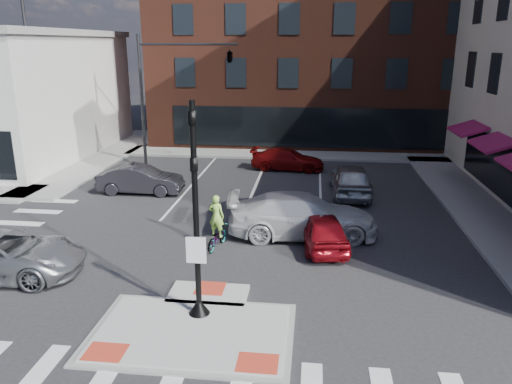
# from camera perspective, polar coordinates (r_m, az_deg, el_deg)

# --- Properties ---
(ground) EXTENTS (120.00, 120.00, 0.00)m
(ground) POSITION_cam_1_polar(r_m,az_deg,el_deg) (14.37, -6.84, -14.78)
(ground) COLOR #28282B
(ground) RESTS_ON ground
(refuge_island) EXTENTS (5.40, 4.65, 0.13)m
(refuge_island) POSITION_cam_1_polar(r_m,az_deg,el_deg) (14.13, -7.09, -15.14)
(refuge_island) COLOR gray
(refuge_island) RESTS_ON ground
(sidewalk_e) EXTENTS (3.00, 24.00, 0.15)m
(sidewalk_e) POSITION_cam_1_polar(r_m,az_deg,el_deg) (24.37, 24.87, -2.60)
(sidewalk_e) COLOR gray
(sidewalk_e) RESTS_ON ground
(sidewalk_n) EXTENTS (26.00, 3.00, 0.15)m
(sidewalk_n) POSITION_cam_1_polar(r_m,az_deg,el_deg) (34.69, 6.45, 4.25)
(sidewalk_n) COLOR gray
(sidewalk_n) RESTS_ON ground
(building_n) EXTENTS (24.40, 18.40, 15.50)m
(building_n) POSITION_cam_1_polar(r_m,az_deg,el_deg) (43.88, 6.91, 16.98)
(building_n) COLOR #56271B
(building_n) RESTS_ON ground
(building_far_left) EXTENTS (10.00, 12.00, 10.00)m
(building_far_left) POSITION_cam_1_polar(r_m,az_deg,el_deg) (64.33, 0.39, 14.46)
(building_far_left) COLOR slate
(building_far_left) RESTS_ON ground
(building_far_right) EXTENTS (12.00, 12.00, 12.00)m
(building_far_right) POSITION_cam_1_polar(r_m,az_deg,el_deg) (66.17, 12.25, 15.02)
(building_far_right) COLOR brown
(building_far_right) RESTS_ON ground
(signal_pole) EXTENTS (0.60, 0.60, 5.98)m
(signal_pole) POSITION_cam_1_polar(r_m,az_deg,el_deg) (13.65, -6.79, -5.45)
(signal_pole) COLOR black
(signal_pole) RESTS_ON refuge_island
(mast_arm_signal) EXTENTS (6.10, 2.24, 8.00)m
(mast_arm_signal) POSITION_cam_1_polar(r_m,az_deg,el_deg) (30.62, -5.82, 14.22)
(mast_arm_signal) COLOR black
(mast_arm_signal) RESTS_ON ground
(silver_suv) EXTENTS (5.69, 2.96, 1.53)m
(silver_suv) POSITION_cam_1_polar(r_m,az_deg,el_deg) (18.64, -27.21, -6.36)
(silver_suv) COLOR #A4A7AB
(silver_suv) RESTS_ON ground
(red_sedan) EXTENTS (2.22, 4.14, 1.34)m
(red_sedan) POSITION_cam_1_polar(r_m,az_deg,el_deg) (19.13, 7.59, -4.30)
(red_sedan) COLOR maroon
(red_sedan) RESTS_ON ground
(white_pickup) EXTENTS (6.13, 2.95, 1.72)m
(white_pickup) POSITION_cam_1_polar(r_m,az_deg,el_deg) (20.01, 5.35, -2.69)
(white_pickup) COLOR silver
(white_pickup) RESTS_ON ground
(bg_car_dark) EXTENTS (4.37, 1.56, 1.44)m
(bg_car_dark) POSITION_cam_1_polar(r_m,az_deg,el_deg) (26.36, -13.06, 1.39)
(bg_car_dark) COLOR #29282E
(bg_car_dark) RESTS_ON ground
(bg_car_silver) EXTENTS (2.04, 4.82, 1.63)m
(bg_car_silver) POSITION_cam_1_polar(r_m,az_deg,el_deg) (25.84, 10.76, 1.44)
(bg_car_silver) COLOR #A6A9AD
(bg_car_silver) RESTS_ON ground
(bg_car_red) EXTENTS (4.58, 2.18, 1.29)m
(bg_car_red) POSITION_cam_1_polar(r_m,az_deg,el_deg) (30.60, 3.63, 3.74)
(bg_car_red) COLOR maroon
(bg_car_red) RESTS_ON ground
(cyclist) EXTENTS (0.90, 1.71, 2.09)m
(cyclist) POSITION_cam_1_polar(r_m,az_deg,el_deg) (18.89, -4.52, -4.38)
(cyclist) COLOR #3F3F44
(cyclist) RESTS_ON ground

